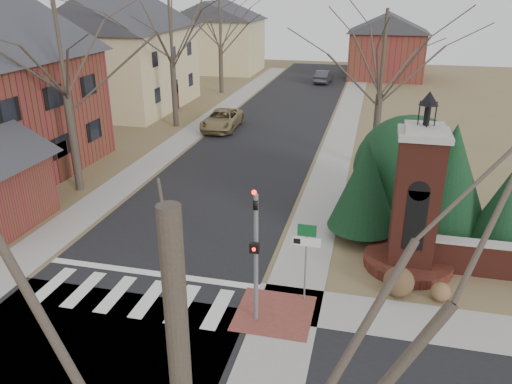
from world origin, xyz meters
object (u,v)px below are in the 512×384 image
(sign_post, at_px, (306,247))
(pickup_truck, at_px, (222,120))
(distant_car, at_px, (323,77))
(traffic_signal_pole, at_px, (256,246))
(brick_gate_monument, at_px, (414,213))

(sign_post, height_order, pickup_truck, sign_post)
(pickup_truck, xyz_separation_m, distant_car, (5.00, 20.80, -0.02))
(pickup_truck, relative_size, distant_car, 1.22)
(sign_post, height_order, distant_car, sign_post)
(traffic_signal_pole, bearing_deg, brick_gate_monument, 43.24)
(sign_post, relative_size, brick_gate_monument, 0.42)
(traffic_signal_pole, distance_m, sign_post, 2.02)
(traffic_signal_pole, bearing_deg, pickup_truck, 109.81)
(traffic_signal_pole, xyz_separation_m, brick_gate_monument, (4.70, 4.42, -0.42))
(traffic_signal_pole, distance_m, pickup_truck, 22.80)
(sign_post, relative_size, pickup_truck, 0.55)
(traffic_signal_pole, distance_m, distant_car, 42.30)
(pickup_truck, bearing_deg, brick_gate_monument, -55.76)
(pickup_truck, height_order, distant_car, pickup_truck)
(sign_post, bearing_deg, distant_car, 95.59)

